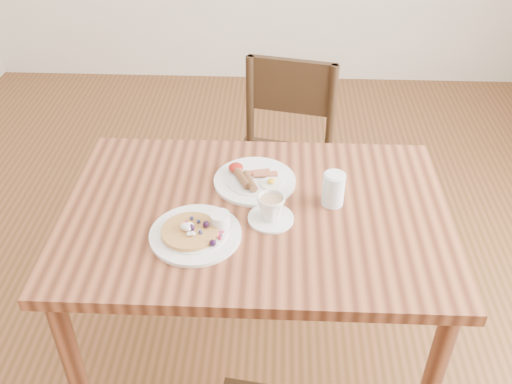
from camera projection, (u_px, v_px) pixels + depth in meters
ground at (256, 360)px, 2.22m from camera, size 5.00×5.00×0.00m
dining_table at (256, 234)px, 1.83m from camera, size 1.20×0.80×0.75m
chair_far at (283, 156)px, 2.48m from camera, size 0.50×0.50×0.88m
pancake_plate at (197, 232)px, 1.66m from camera, size 0.27×0.27×0.06m
breakfast_plate at (253, 180)px, 1.88m from camera, size 0.27×0.27×0.04m
teacup_saucer at (271, 209)px, 1.71m from camera, size 0.14×0.14×0.09m
water_glass at (333, 189)px, 1.76m from camera, size 0.07×0.07×0.11m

